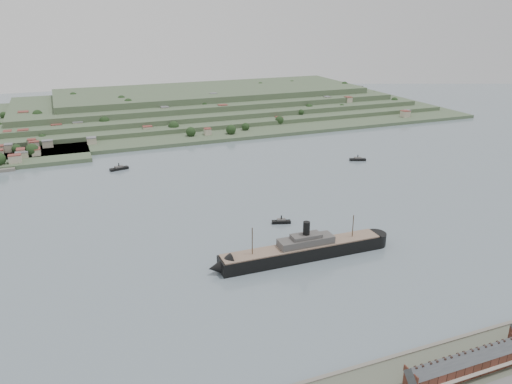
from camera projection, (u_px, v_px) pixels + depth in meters
name	position (u px, v px, depth m)	size (l,w,h in m)	color
ground	(301.00, 221.00, 353.02)	(1400.00, 1400.00, 0.00)	slate
terrace_row	(466.00, 363.00, 200.69)	(55.60, 9.80, 11.07)	#452318
far_peninsula	(194.00, 107.00, 701.36)	(760.00, 309.00, 30.00)	#3C5035
steamship	(298.00, 251.00, 297.51)	(116.44, 15.12, 27.95)	black
tugboat	(281.00, 221.00, 348.28)	(13.61, 7.23, 5.92)	black
ferry_west	(119.00, 168.00, 464.25)	(17.92, 8.65, 6.48)	black
ferry_east	(358.00, 159.00, 492.60)	(16.45, 9.90, 5.97)	black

